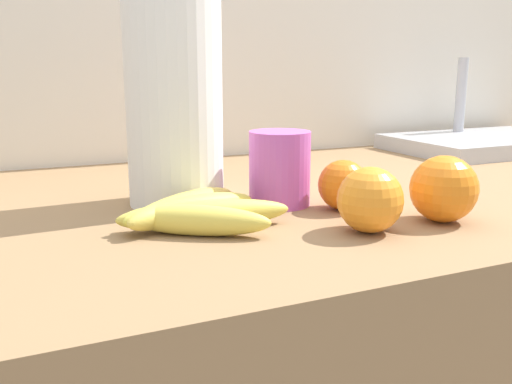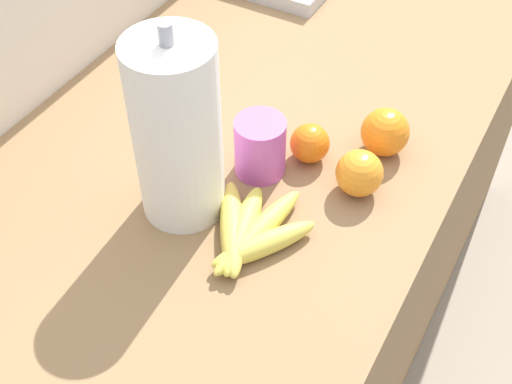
{
  "view_description": "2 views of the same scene",
  "coord_description": "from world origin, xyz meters",
  "px_view_note": "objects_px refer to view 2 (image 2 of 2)",
  "views": [
    {
      "loc": [
        -0.49,
        -0.72,
        1.05
      ],
      "look_at": [
        -0.22,
        -0.14,
        0.91
      ],
      "focal_mm": 39.29,
      "sensor_mm": 36.0,
      "label": 1
    },
    {
      "loc": [
        -0.84,
        -0.44,
        1.64
      ],
      "look_at": [
        -0.23,
        -0.1,
        0.9
      ],
      "focal_mm": 47.38,
      "sensor_mm": 36.0,
      "label": 2
    }
  ],
  "objects_px": {
    "orange_back_right": "(359,173)",
    "orange_right": "(385,132)",
    "orange_front": "(310,143)",
    "mug": "(260,147)",
    "paper_towel_roll": "(177,133)",
    "banana_bunch": "(249,233)"
  },
  "relations": [
    {
      "from": "banana_bunch",
      "to": "orange_right",
      "type": "distance_m",
      "value": 0.3
    },
    {
      "from": "orange_right",
      "to": "mug",
      "type": "bearing_deg",
      "value": 131.76
    },
    {
      "from": "orange_right",
      "to": "paper_towel_roll",
      "type": "bearing_deg",
      "value": 139.85
    },
    {
      "from": "orange_back_right",
      "to": "paper_towel_roll",
      "type": "distance_m",
      "value": 0.29
    },
    {
      "from": "orange_back_right",
      "to": "orange_front",
      "type": "bearing_deg",
      "value": 73.58
    },
    {
      "from": "orange_right",
      "to": "mug",
      "type": "relative_size",
      "value": 0.81
    },
    {
      "from": "mug",
      "to": "orange_back_right",
      "type": "bearing_deg",
      "value": -77.76
    },
    {
      "from": "orange_right",
      "to": "paper_towel_roll",
      "type": "relative_size",
      "value": 0.25
    },
    {
      "from": "paper_towel_roll",
      "to": "banana_bunch",
      "type": "bearing_deg",
      "value": -97.36
    },
    {
      "from": "orange_right",
      "to": "orange_front",
      "type": "bearing_deg",
      "value": 127.78
    },
    {
      "from": "orange_right",
      "to": "paper_towel_roll",
      "type": "height_order",
      "value": "paper_towel_roll"
    },
    {
      "from": "orange_front",
      "to": "orange_back_right",
      "type": "distance_m",
      "value": 0.1
    },
    {
      "from": "orange_back_right",
      "to": "mug",
      "type": "distance_m",
      "value": 0.16
    },
    {
      "from": "orange_back_right",
      "to": "orange_right",
      "type": "bearing_deg",
      "value": 0.01
    },
    {
      "from": "orange_front",
      "to": "orange_back_right",
      "type": "height_order",
      "value": "orange_back_right"
    },
    {
      "from": "orange_front",
      "to": "mug",
      "type": "bearing_deg",
      "value": 137.58
    },
    {
      "from": "orange_front",
      "to": "orange_right",
      "type": "relative_size",
      "value": 0.81
    },
    {
      "from": "banana_bunch",
      "to": "paper_towel_roll",
      "type": "xyz_separation_m",
      "value": [
        0.02,
        0.12,
        0.13
      ]
    },
    {
      "from": "orange_front",
      "to": "orange_back_right",
      "type": "bearing_deg",
      "value": -106.42
    },
    {
      "from": "banana_bunch",
      "to": "paper_towel_roll",
      "type": "distance_m",
      "value": 0.18
    },
    {
      "from": "paper_towel_roll",
      "to": "mug",
      "type": "distance_m",
      "value": 0.17
    },
    {
      "from": "orange_right",
      "to": "mug",
      "type": "distance_m",
      "value": 0.21
    }
  ]
}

